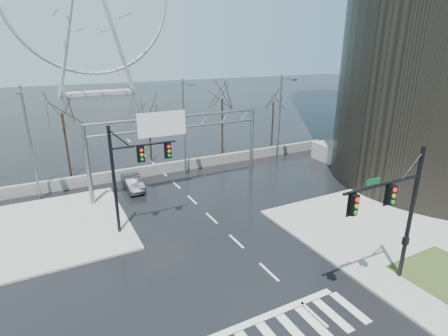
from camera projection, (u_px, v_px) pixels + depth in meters
ground at (269, 272)px, 21.12m from camera, size 260.00×260.00×0.00m
sidewalk_right_ext at (361, 221)px, 27.17m from camera, size 12.00×10.00×0.15m
sidewalk_far at (57, 227)px, 26.32m from camera, size 10.00×12.00×0.15m
grass_strip at (442, 272)px, 20.84m from camera, size 5.00×4.00×0.02m
tower_podium at (438, 157)px, 40.24m from camera, size 22.00×18.00×2.00m
barrier_wall at (163, 168)px, 37.70m from camera, size 52.00×0.50×1.10m
signal_mast_near at (397, 207)px, 18.42m from camera, size 5.52×0.41×8.00m
signal_mast_far at (130, 169)px, 24.48m from camera, size 4.72×0.41×8.00m
sign_gantry at (174, 137)px, 31.81m from camera, size 16.36×0.40×7.60m
streetlight_left at (29, 136)px, 29.15m from camera, size 0.50×2.55×10.00m
streetlight_mid at (185, 121)px, 35.30m from camera, size 0.50×2.55×10.00m
streetlight_right at (281, 111)px, 40.58m from camera, size 0.50×2.55×10.00m
tree_left at (63, 121)px, 34.91m from camera, size 3.75×3.75×7.50m
tree_center at (149, 119)px, 39.97m from camera, size 3.25×3.25×6.50m
tree_right at (222, 105)px, 42.74m from camera, size 3.90×3.90×7.80m
tree_far_right at (273, 106)px, 46.94m from camera, size 3.40×3.40×6.80m
car at (133, 183)px, 33.28m from camera, size 1.49×4.23×1.39m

